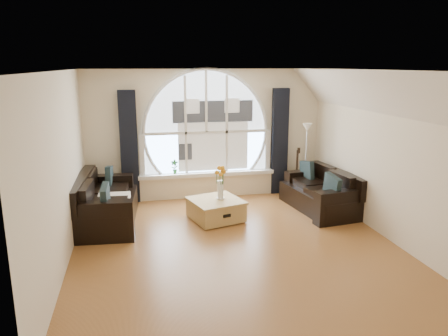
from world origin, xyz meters
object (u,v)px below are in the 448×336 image
guitar (296,171)px  potted_plant (175,167)px  sofa_left (106,202)px  vase_flowers (220,178)px  floor_lamp (306,161)px  sofa_right (320,190)px  coffee_chest (216,209)px

guitar → potted_plant: guitar is taller
sofa_left → vase_flowers: 2.09m
floor_lamp → guitar: 0.41m
vase_flowers → potted_plant: bearing=116.1°
vase_flowers → floor_lamp: 2.22m
sofa_right → coffee_chest: (-2.11, -0.15, -0.19)m
sofa_left → coffee_chest: bearing=-2.7°
guitar → potted_plant: 2.63m
sofa_right → potted_plant: bearing=146.9°
sofa_left → sofa_right: (4.07, -0.09, 0.00)m
vase_flowers → potted_plant: 1.58m
sofa_left → floor_lamp: size_ratio=1.23×
sofa_left → potted_plant: 1.83m
coffee_chest → vase_flowers: 0.57m
guitar → floor_lamp: bearing=-48.5°
sofa_left → sofa_right: size_ratio=1.11×
potted_plant → guitar: bearing=-4.4°
vase_flowers → sofa_left: bearing=173.8°
sofa_right → guitar: 1.09m
sofa_left → coffee_chest: sofa_left is taller
floor_lamp → sofa_right: bearing=-90.1°
floor_lamp → potted_plant: 2.76m
coffee_chest → sofa_right: bearing=-11.8°
guitar → sofa_right: bearing=-61.8°
potted_plant → coffee_chest: bearing=-67.2°
sofa_right → potted_plant: (-2.71, 1.29, 0.30)m
floor_lamp → potted_plant: floor_lamp is taller
sofa_right → potted_plant: potted_plant is taller
sofa_left → potted_plant: bearing=45.9°
sofa_right → floor_lamp: size_ratio=1.11×
coffee_chest → vase_flowers: (0.09, 0.02, 0.56)m
sofa_right → guitar: (-0.09, 1.08, 0.13)m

